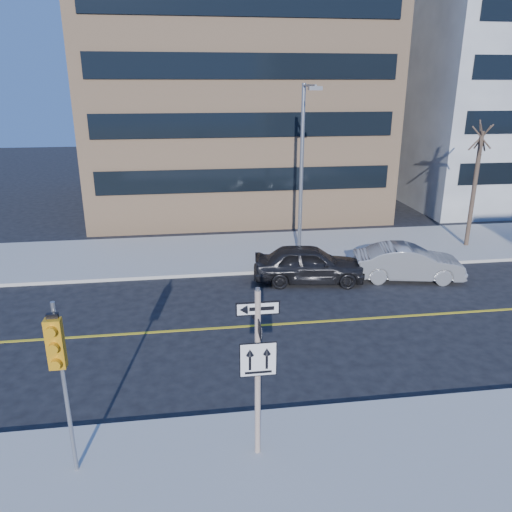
{
  "coord_description": "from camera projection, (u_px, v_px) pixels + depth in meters",
  "views": [
    {
      "loc": [
        -1.33,
        -11.74,
        8.13
      ],
      "look_at": [
        0.88,
        4.0,
        2.62
      ],
      "focal_mm": 35.0,
      "sensor_mm": 36.0,
      "label": 1
    }
  ],
  "objects": [
    {
      "name": "parked_car_a",
      "position": [
        309.0,
        264.0,
        21.38
      ],
      "size": [
        2.56,
        4.98,
        1.62
      ],
      "primitive_type": "imported",
      "rotation": [
        0.0,
        0.0,
        1.43
      ],
      "color": "black",
      "rests_on": "ground"
    },
    {
      "name": "sign_pole",
      "position": [
        258.0,
        365.0,
        10.67
      ],
      "size": [
        0.92,
        0.92,
        4.06
      ],
      "color": "silver",
      "rests_on": "near_sidewalk"
    },
    {
      "name": "building_brick",
      "position": [
        230.0,
        70.0,
        34.53
      ],
      "size": [
        18.0,
        18.0,
        18.0
      ],
      "primitive_type": "cube",
      "color": "tan",
      "rests_on": "ground"
    },
    {
      "name": "parked_car_b",
      "position": [
        408.0,
        263.0,
        21.66
      ],
      "size": [
        2.43,
        4.85,
        1.53
      ],
      "primitive_type": "imported",
      "rotation": [
        0.0,
        0.0,
        1.39
      ],
      "color": "gray",
      "rests_on": "ground"
    },
    {
      "name": "ground",
      "position": [
        245.0,
        393.0,
        13.82
      ],
      "size": [
        120.0,
        120.0,
        0.0
      ],
      "primitive_type": "plane",
      "color": "black",
      "rests_on": "ground"
    },
    {
      "name": "traffic_signal",
      "position": [
        58.0,
        357.0,
        9.81
      ],
      "size": [
        0.32,
        0.45,
        4.0
      ],
      "color": "gray",
      "rests_on": "near_sidewalk"
    },
    {
      "name": "streetlight_a",
      "position": [
        303.0,
        161.0,
        22.85
      ],
      "size": [
        0.55,
        2.25,
        8.0
      ],
      "color": "gray",
      "rests_on": "far_sidewalk"
    },
    {
      "name": "street_tree_west",
      "position": [
        481.0,
        140.0,
        24.29
      ],
      "size": [
        1.8,
        1.8,
        6.35
      ],
      "color": "#3C2D23",
      "rests_on": "far_sidewalk"
    }
  ]
}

